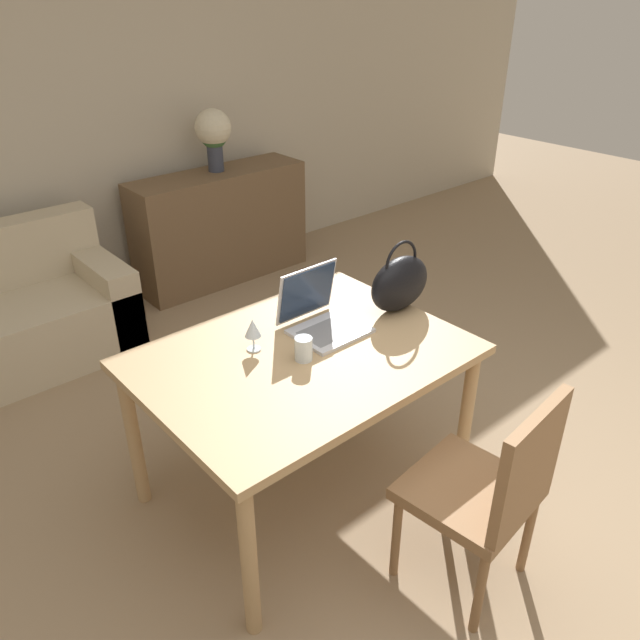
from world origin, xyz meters
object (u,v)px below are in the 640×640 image
at_px(laptop, 319,313).
at_px(wine_glass, 253,329).
at_px(flower_vase, 213,132).
at_px(drinking_glass, 304,349).
at_px(handbag, 400,283).
at_px(chair, 490,488).

height_order(laptop, wine_glass, laptop).
bearing_deg(wine_glass, laptop, -5.44).
height_order(wine_glass, flower_vase, flower_vase).
height_order(drinking_glass, handbag, handbag).
height_order(chair, flower_vase, flower_vase).
distance_m(wine_glass, flower_vase, 2.45).
relative_size(laptop, flower_vase, 0.71).
distance_m(laptop, wine_glass, 0.34).
height_order(chair, drinking_glass, chair).
bearing_deg(laptop, flower_vase, 68.43).
xyz_separation_m(chair, wine_glass, (-0.32, 1.00, 0.35)).
height_order(laptop, handbag, handbag).
bearing_deg(handbag, chair, -115.71).
bearing_deg(chair, flower_vase, 68.36).
distance_m(laptop, handbag, 0.41).
bearing_deg(chair, wine_glass, 101.48).
bearing_deg(laptop, handbag, -16.19).
relative_size(drinking_glass, handbag, 0.30).
distance_m(handbag, flower_vase, 2.33).
distance_m(laptop, drinking_glass, 0.28).
bearing_deg(flower_vase, wine_glass, -119.18).
distance_m(chair, flower_vase, 3.31).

